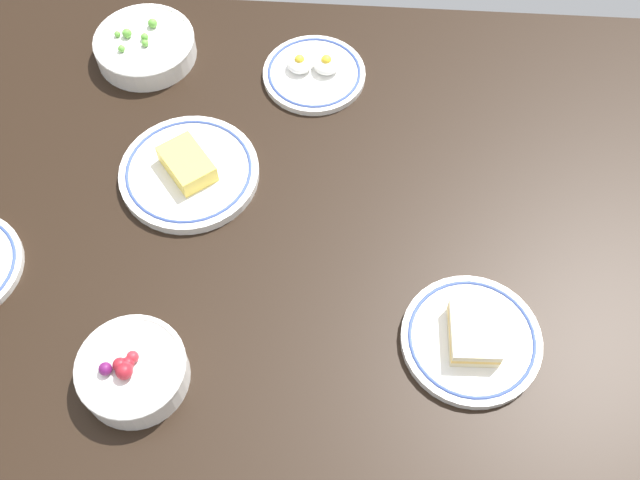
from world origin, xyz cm
name	(u,v)px	position (x,y,z in cm)	size (l,w,h in cm)	color
dining_table	(320,254)	(0.00, 0.00, 2.00)	(143.39, 101.31, 4.00)	black
plate_eggs	(314,72)	(-3.17, 33.15, 4.99)	(17.18, 17.18, 4.23)	white
plate_cheese	(189,171)	(-20.87, 11.35, 5.26)	(21.42, 21.42, 4.67)	white
plate_sandwich	(472,338)	(21.33, -13.55, 5.28)	(19.01, 19.01, 4.55)	white
bowl_berries	(133,371)	(-22.85, -21.63, 6.67)	(14.36, 14.36, 6.63)	white
bowl_peas	(145,46)	(-32.06, 36.05, 6.17)	(17.02, 17.02, 5.23)	white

